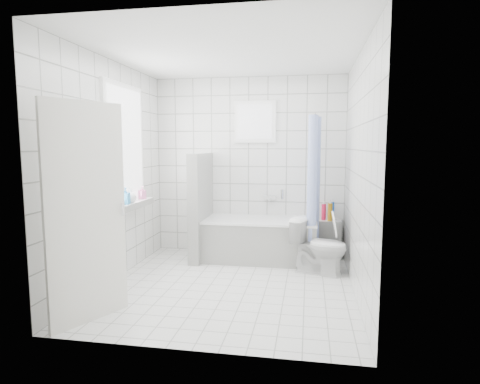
# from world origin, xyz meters

# --- Properties ---
(ground) EXTENTS (3.00, 3.00, 0.00)m
(ground) POSITION_xyz_m (0.00, 0.00, 0.00)
(ground) COLOR white
(ground) RESTS_ON ground
(ceiling) EXTENTS (3.00, 3.00, 0.00)m
(ceiling) POSITION_xyz_m (0.00, 0.00, 2.60)
(ceiling) COLOR white
(ceiling) RESTS_ON ground
(wall_back) EXTENTS (2.80, 0.02, 2.60)m
(wall_back) POSITION_xyz_m (0.00, 1.50, 1.30)
(wall_back) COLOR white
(wall_back) RESTS_ON ground
(wall_front) EXTENTS (2.80, 0.02, 2.60)m
(wall_front) POSITION_xyz_m (0.00, -1.50, 1.30)
(wall_front) COLOR white
(wall_front) RESTS_ON ground
(wall_left) EXTENTS (0.02, 3.00, 2.60)m
(wall_left) POSITION_xyz_m (-1.40, 0.00, 1.30)
(wall_left) COLOR white
(wall_left) RESTS_ON ground
(wall_right) EXTENTS (0.02, 3.00, 2.60)m
(wall_right) POSITION_xyz_m (1.40, 0.00, 1.30)
(wall_right) COLOR white
(wall_right) RESTS_ON ground
(window_left) EXTENTS (0.01, 0.90, 1.40)m
(window_left) POSITION_xyz_m (-1.35, 0.30, 1.60)
(window_left) COLOR white
(window_left) RESTS_ON wall_left
(window_back) EXTENTS (0.50, 0.01, 0.50)m
(window_back) POSITION_xyz_m (0.10, 1.46, 1.95)
(window_back) COLOR white
(window_back) RESTS_ON wall_back
(window_sill) EXTENTS (0.18, 1.02, 0.08)m
(window_sill) POSITION_xyz_m (-1.31, 0.30, 0.86)
(window_sill) COLOR white
(window_sill) RESTS_ON wall_left
(door) EXTENTS (0.39, 0.74, 2.00)m
(door) POSITION_xyz_m (-1.07, -1.12, 1.00)
(door) COLOR silver
(door) RESTS_ON ground
(bathtub) EXTENTS (1.56, 0.77, 0.58)m
(bathtub) POSITION_xyz_m (0.23, 1.12, 0.29)
(bathtub) COLOR white
(bathtub) RESTS_ON ground
(partition_wall) EXTENTS (0.15, 0.85, 1.50)m
(partition_wall) POSITION_xyz_m (-0.62, 1.07, 0.75)
(partition_wall) COLOR white
(partition_wall) RESTS_ON ground
(tiled_ledge) EXTENTS (0.40, 0.24, 0.55)m
(tiled_ledge) POSITION_xyz_m (1.15, 1.38, 0.28)
(tiled_ledge) COLOR white
(tiled_ledge) RESTS_ON ground
(toilet) EXTENTS (0.76, 0.56, 0.70)m
(toilet) POSITION_xyz_m (1.03, 0.65, 0.35)
(toilet) COLOR white
(toilet) RESTS_ON ground
(curtain_rod) EXTENTS (0.02, 0.80, 0.02)m
(curtain_rod) POSITION_xyz_m (0.95, 1.10, 2.00)
(curtain_rod) COLOR silver
(curtain_rod) RESTS_ON wall_back
(shower_curtain) EXTENTS (0.14, 0.48, 1.78)m
(shower_curtain) POSITION_xyz_m (0.95, 0.97, 1.10)
(shower_curtain) COLOR #4B67DE
(shower_curtain) RESTS_ON curtain_rod
(tub_faucet) EXTENTS (0.18, 0.06, 0.06)m
(tub_faucet) POSITION_xyz_m (0.33, 1.46, 0.85)
(tub_faucet) COLOR silver
(tub_faucet) RESTS_ON wall_back
(sill_bottles) EXTENTS (0.19, 0.60, 0.20)m
(sill_bottles) POSITION_xyz_m (-1.30, 0.28, 0.99)
(sill_bottles) COLOR #2D8FCE
(sill_bottles) RESTS_ON window_sill
(ledge_bottles) EXTENTS (0.18, 0.15, 0.26)m
(ledge_bottles) POSITION_xyz_m (1.17, 1.36, 0.67)
(ledge_bottles) COLOR #E21A45
(ledge_bottles) RESTS_ON tiled_ledge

